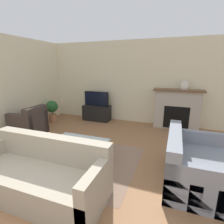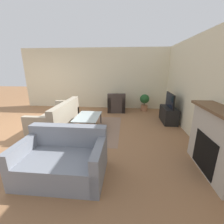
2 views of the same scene
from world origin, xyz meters
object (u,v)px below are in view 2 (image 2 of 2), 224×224
potted_plant (144,101)px  couch_loveseat (63,160)px  couch_sectional (58,118)px  coffee_table (88,117)px  armchair_by_window (117,104)px  tv (170,100)px

potted_plant → couch_loveseat: bearing=-23.8°
couch_sectional → coffee_table: 1.01m
couch_sectional → potted_plant: size_ratio=2.77×
armchair_by_window → coffee_table: bearing=67.0°
tv → coffee_table: 2.84m
couch_loveseat → potted_plant: couch_loveseat is taller
couch_loveseat → coffee_table: size_ratio=1.33×
couch_loveseat → tv: bearing=48.8°
couch_sectional → coffee_table: (0.06, 1.01, 0.09)m
tv → couch_loveseat: size_ratio=0.60×
couch_sectional → armchair_by_window: same height
armchair_by_window → coffee_table: 2.17m
couch_sectional → potted_plant: 3.70m
couch_loveseat → couch_sectional: bearing=116.7°
couch_sectional → couch_loveseat: bearing=26.7°
couch_sectional → coffee_table: couch_sectional is taller
couch_sectional → armchair_by_window: size_ratio=2.50×
coffee_table → couch_sectional: bearing=-93.2°
tv → coffee_table: (0.85, -2.68, -0.40)m
couch_loveseat → armchair_by_window: bearing=80.6°
armchair_by_window → coffee_table: armchair_by_window is taller
couch_sectional → armchair_by_window: bearing=138.0°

